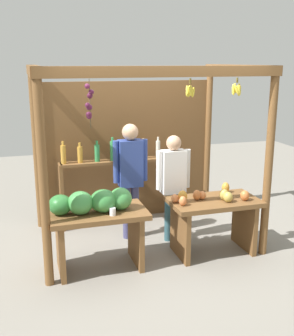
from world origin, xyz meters
TOP-DOWN VIEW (x-y plane):
  - ground_plane at (0.00, 0.00)m, footprint 12.00×12.00m
  - market_stall at (-0.00, 0.41)m, footprint 2.83×1.89m
  - fruit_counter_left at (-0.77, -0.68)m, footprint 1.17×0.64m
  - fruit_counter_right at (0.74, -0.67)m, footprint 1.14×0.64m
  - bottle_shelf_unit at (-0.17, 0.67)m, footprint 1.81×0.22m
  - vendor_man at (-0.15, 0.10)m, footprint 0.48×0.22m
  - vendor_woman at (0.38, -0.15)m, footprint 0.48×0.20m

SIDE VIEW (x-z plane):
  - ground_plane at x=0.00m, z-range 0.00..0.00m
  - fruit_counter_right at x=0.74m, z-range 0.11..0.98m
  - fruit_counter_left at x=-0.77m, z-range 0.18..1.17m
  - bottle_shelf_unit at x=-0.17m, z-range 0.14..1.49m
  - vendor_woman at x=0.38m, z-range 0.14..1.61m
  - vendor_man at x=-0.15m, z-range 0.16..1.78m
  - market_stall at x=0.00m, z-range 0.19..2.57m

